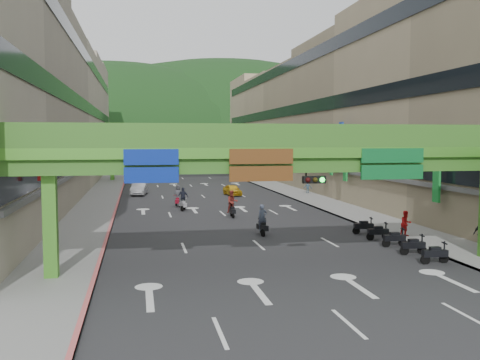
% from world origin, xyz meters
% --- Properties ---
extents(ground, '(320.00, 320.00, 0.00)m').
position_xyz_m(ground, '(0.00, 0.00, 0.00)').
color(ground, black).
rests_on(ground, ground).
extents(road_slab, '(18.00, 140.00, 0.02)m').
position_xyz_m(road_slab, '(0.00, 50.00, 0.01)').
color(road_slab, '#28282B').
rests_on(road_slab, ground).
extents(sidewalk_left, '(4.00, 140.00, 0.15)m').
position_xyz_m(sidewalk_left, '(-11.00, 50.00, 0.07)').
color(sidewalk_left, gray).
rests_on(sidewalk_left, ground).
extents(sidewalk_right, '(4.00, 140.00, 0.15)m').
position_xyz_m(sidewalk_right, '(11.00, 50.00, 0.07)').
color(sidewalk_right, gray).
rests_on(sidewalk_right, ground).
extents(curb_left, '(0.20, 140.00, 0.18)m').
position_xyz_m(curb_left, '(-9.10, 50.00, 0.09)').
color(curb_left, '#CC5959').
rests_on(curb_left, ground).
extents(curb_right, '(0.20, 140.00, 0.18)m').
position_xyz_m(curb_right, '(9.10, 50.00, 0.09)').
color(curb_right, gray).
rests_on(curb_right, ground).
extents(building_row_left, '(12.80, 95.00, 19.00)m').
position_xyz_m(building_row_left, '(-18.93, 50.00, 9.46)').
color(building_row_left, '#9E937F').
rests_on(building_row_left, ground).
extents(building_row_right, '(12.80, 95.00, 19.00)m').
position_xyz_m(building_row_right, '(18.93, 50.00, 9.46)').
color(building_row_right, gray).
rests_on(building_row_right, ground).
extents(overpass_near, '(28.00, 12.27, 7.10)m').
position_xyz_m(overpass_near, '(0.93, 5.38, 5.21)').
color(overpass_near, '#4C9E2D').
rests_on(overpass_near, ground).
extents(overpass_far, '(28.00, 2.20, 7.10)m').
position_xyz_m(overpass_far, '(0.00, 65.00, 5.40)').
color(overpass_far, '#4C9E2D').
rests_on(overpass_far, ground).
extents(hill_left, '(168.00, 140.00, 112.00)m').
position_xyz_m(hill_left, '(-15.00, 160.00, 0.00)').
color(hill_left, '#1C4419').
rests_on(hill_left, ground).
extents(hill_right, '(208.00, 176.00, 128.00)m').
position_xyz_m(hill_right, '(25.00, 180.00, 0.00)').
color(hill_right, '#1C4419').
rests_on(hill_right, ground).
extents(bunting_string, '(26.00, 0.36, 0.47)m').
position_xyz_m(bunting_string, '(0.00, 30.00, 5.96)').
color(bunting_string, black).
rests_on(bunting_string, ground).
extents(scooter_rider_near, '(0.71, 1.59, 2.07)m').
position_xyz_m(scooter_rider_near, '(0.99, 15.23, 0.97)').
color(scooter_rider_near, black).
rests_on(scooter_rider_near, ground).
extents(scooter_rider_mid, '(0.92, 1.60, 2.21)m').
position_xyz_m(scooter_rider_mid, '(0.44, 23.66, 1.15)').
color(scooter_rider_mid, black).
rests_on(scooter_rider_mid, ground).
extents(scooter_rider_left, '(1.09, 1.58, 2.09)m').
position_xyz_m(scooter_rider_left, '(-3.19, 28.50, 1.05)').
color(scooter_rider_left, gray).
rests_on(scooter_rider_left, ground).
extents(scooter_rider_far, '(0.94, 1.58, 2.06)m').
position_xyz_m(scooter_rider_far, '(-3.42, 31.40, 1.05)').
color(scooter_rider_far, maroon).
rests_on(scooter_rider_far, ground).
extents(parked_scooter_row, '(1.60, 9.35, 1.08)m').
position_xyz_m(parked_scooter_row, '(7.80, 10.00, 0.52)').
color(parked_scooter_row, black).
rests_on(parked_scooter_row, ground).
extents(car_silver, '(2.09, 4.59, 1.46)m').
position_xyz_m(car_silver, '(-7.00, 42.68, 0.73)').
color(car_silver, '#ABACB2').
rests_on(car_silver, ground).
extents(car_yellow, '(1.93, 3.79, 1.23)m').
position_xyz_m(car_yellow, '(3.40, 40.37, 0.62)').
color(car_yellow, yellow).
rests_on(car_yellow, ground).
extents(pedestrian_red, '(0.89, 0.74, 1.65)m').
position_xyz_m(pedestrian_red, '(9.80, 12.39, 0.82)').
color(pedestrian_red, red).
rests_on(pedestrian_red, ground).
extents(pedestrian_blue, '(0.81, 0.68, 1.49)m').
position_xyz_m(pedestrian_blue, '(12.20, 40.00, 0.75)').
color(pedestrian_blue, '#2C4050').
rests_on(pedestrian_blue, ground).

